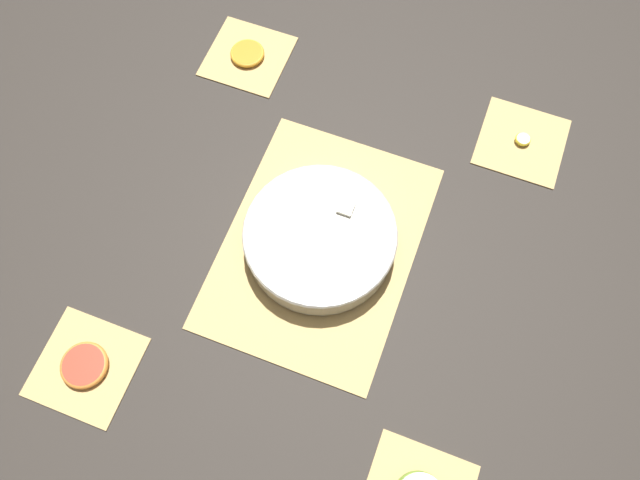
{
  "coord_description": "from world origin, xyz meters",
  "views": [
    {
      "loc": [
        0.4,
        0.15,
        1.08
      ],
      "look_at": [
        0.0,
        0.0,
        0.03
      ],
      "focal_mm": 35.0,
      "sensor_mm": 36.0,
      "label": 1
    }
  ],
  "objects_px": {
    "fruit_salad_bowl": "(320,238)",
    "grapefruit_slice": "(84,365)",
    "orange_slice_whole": "(247,53)",
    "banana_coin_single": "(523,139)"
  },
  "relations": [
    {
      "from": "fruit_salad_bowl",
      "to": "grapefruit_slice",
      "type": "distance_m",
      "value": 0.46
    },
    {
      "from": "orange_slice_whole",
      "to": "grapefruit_slice",
      "type": "xyz_separation_m",
      "value": [
        0.7,
        0.0,
        0.0
      ]
    },
    {
      "from": "fruit_salad_bowl",
      "to": "banana_coin_single",
      "type": "distance_m",
      "value": 0.46
    },
    {
      "from": "orange_slice_whole",
      "to": "banana_coin_single",
      "type": "bearing_deg",
      "value": 90.0
    },
    {
      "from": "fruit_salad_bowl",
      "to": "banana_coin_single",
      "type": "relative_size",
      "value": 9.02
    },
    {
      "from": "fruit_salad_bowl",
      "to": "orange_slice_whole",
      "type": "distance_m",
      "value": 0.46
    },
    {
      "from": "fruit_salad_bowl",
      "to": "orange_slice_whole",
      "type": "bearing_deg",
      "value": -139.8
    },
    {
      "from": "banana_coin_single",
      "to": "fruit_salad_bowl",
      "type": "bearing_deg",
      "value": -40.25
    },
    {
      "from": "orange_slice_whole",
      "to": "grapefruit_slice",
      "type": "bearing_deg",
      "value": 0.0
    },
    {
      "from": "grapefruit_slice",
      "to": "banana_coin_single",
      "type": "bearing_deg",
      "value": 139.81
    }
  ]
}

